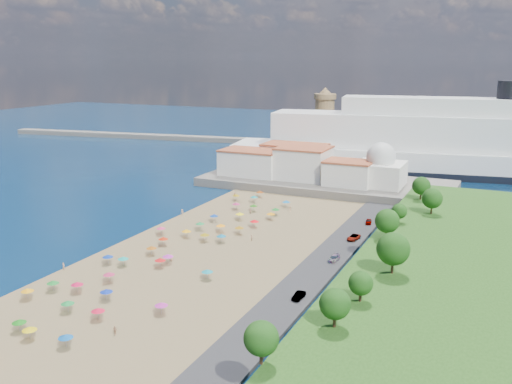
% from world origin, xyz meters
% --- Properties ---
extents(ground, '(700.00, 700.00, 0.00)m').
position_xyz_m(ground, '(0.00, 0.00, 0.00)').
color(ground, '#071938').
rests_on(ground, ground).
extents(terrace, '(90.00, 36.00, 3.00)m').
position_xyz_m(terrace, '(10.00, 73.00, 1.50)').
color(terrace, '#59544C').
rests_on(terrace, ground).
extents(jetty, '(18.00, 70.00, 2.40)m').
position_xyz_m(jetty, '(-12.00, 108.00, 1.20)').
color(jetty, '#59544C').
rests_on(jetty, ground).
extents(breakwater, '(199.03, 34.77, 2.60)m').
position_xyz_m(breakwater, '(-110.00, 153.00, 1.30)').
color(breakwater, '#59544C').
rests_on(breakwater, ground).
extents(waterfront_buildings, '(57.00, 29.00, 11.00)m').
position_xyz_m(waterfront_buildings, '(-3.05, 73.64, 7.88)').
color(waterfront_buildings, silver).
rests_on(waterfront_buildings, terrace).
extents(domed_building, '(16.00, 16.00, 15.00)m').
position_xyz_m(domed_building, '(30.00, 71.00, 8.97)').
color(domed_building, silver).
rests_on(domed_building, terrace).
extents(fortress, '(40.00, 40.00, 32.40)m').
position_xyz_m(fortress, '(-12.00, 138.00, 6.68)').
color(fortress, olive).
rests_on(fortress, ground).
extents(cruise_ship, '(173.58, 52.57, 37.56)m').
position_xyz_m(cruise_ship, '(45.28, 114.27, 11.13)').
color(cruise_ship, black).
rests_on(cruise_ship, ground).
extents(beach_parasols, '(29.94, 117.76, 2.20)m').
position_xyz_m(beach_parasols, '(-1.07, -11.99, 2.15)').
color(beach_parasols, gray).
rests_on(beach_parasols, beach).
extents(beachgoers, '(30.58, 97.11, 1.80)m').
position_xyz_m(beachgoers, '(-1.64, 11.38, 1.10)').
color(beachgoers, tan).
rests_on(beachgoers, beach).
extents(parked_cars, '(2.88, 60.16, 1.35)m').
position_xyz_m(parked_cars, '(36.00, 6.43, 1.36)').
color(parked_cars, gray).
rests_on(parked_cars, promenade).
extents(hillside_trees, '(15.10, 107.38, 8.14)m').
position_xyz_m(hillside_trees, '(49.06, -5.86, 10.15)').
color(hillside_trees, '#382314').
rests_on(hillside_trees, hillside).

